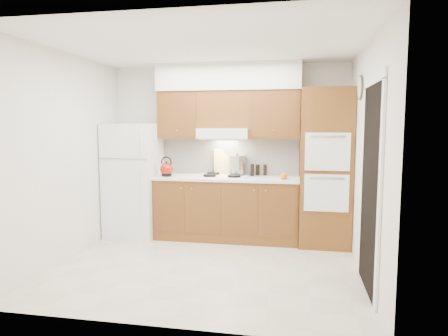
# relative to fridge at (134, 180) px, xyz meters

# --- Properties ---
(floor) EXTENTS (3.60, 3.60, 0.00)m
(floor) POSITION_rel_fridge_xyz_m (1.41, -1.14, -0.86)
(floor) COLOR #BAB2A3
(floor) RESTS_ON ground
(ceiling) EXTENTS (3.60, 3.60, 0.00)m
(ceiling) POSITION_rel_fridge_xyz_m (1.41, -1.14, 1.74)
(ceiling) COLOR white
(ceiling) RESTS_ON wall_back
(wall_back) EXTENTS (3.60, 0.02, 2.60)m
(wall_back) POSITION_rel_fridge_xyz_m (1.41, 0.36, 0.44)
(wall_back) COLOR silver
(wall_back) RESTS_ON floor
(wall_left) EXTENTS (0.02, 3.00, 2.60)m
(wall_left) POSITION_rel_fridge_xyz_m (-0.40, -1.14, 0.44)
(wall_left) COLOR silver
(wall_left) RESTS_ON floor
(wall_right) EXTENTS (0.02, 3.00, 2.60)m
(wall_right) POSITION_rel_fridge_xyz_m (3.21, -1.14, 0.44)
(wall_right) COLOR silver
(wall_right) RESTS_ON floor
(fridge) EXTENTS (0.75, 0.72, 1.72)m
(fridge) POSITION_rel_fridge_xyz_m (0.00, 0.00, 0.00)
(fridge) COLOR white
(fridge) RESTS_ON floor
(base_cabinets) EXTENTS (2.11, 0.60, 0.90)m
(base_cabinets) POSITION_rel_fridge_xyz_m (1.43, 0.06, -0.41)
(base_cabinets) COLOR brown
(base_cabinets) RESTS_ON floor
(countertop) EXTENTS (2.13, 0.62, 0.04)m
(countertop) POSITION_rel_fridge_xyz_m (1.43, 0.05, 0.06)
(countertop) COLOR white
(countertop) RESTS_ON base_cabinets
(backsplash) EXTENTS (2.11, 0.03, 0.56)m
(backsplash) POSITION_rel_fridge_xyz_m (1.43, 0.34, 0.36)
(backsplash) COLOR white
(backsplash) RESTS_ON countertop
(oven_cabinet) EXTENTS (0.70, 0.65, 2.20)m
(oven_cabinet) POSITION_rel_fridge_xyz_m (2.85, 0.03, 0.24)
(oven_cabinet) COLOR brown
(oven_cabinet) RESTS_ON floor
(upper_cab_left) EXTENTS (0.63, 0.33, 0.70)m
(upper_cab_left) POSITION_rel_fridge_xyz_m (0.69, 0.19, 0.99)
(upper_cab_left) COLOR brown
(upper_cab_left) RESTS_ON wall_back
(upper_cab_right) EXTENTS (0.73, 0.33, 0.70)m
(upper_cab_right) POSITION_rel_fridge_xyz_m (2.12, 0.19, 0.99)
(upper_cab_right) COLOR brown
(upper_cab_right) RESTS_ON wall_back
(range_hood) EXTENTS (0.75, 0.45, 0.15)m
(range_hood) POSITION_rel_fridge_xyz_m (1.38, 0.13, 0.71)
(range_hood) COLOR silver
(range_hood) RESTS_ON wall_back
(upper_cab_over_hood) EXTENTS (0.75, 0.33, 0.55)m
(upper_cab_over_hood) POSITION_rel_fridge_xyz_m (1.38, 0.19, 1.06)
(upper_cab_over_hood) COLOR brown
(upper_cab_over_hood) RESTS_ON range_hood
(soffit) EXTENTS (2.13, 0.36, 0.40)m
(soffit) POSITION_rel_fridge_xyz_m (1.43, 0.18, 1.54)
(soffit) COLOR silver
(soffit) RESTS_ON wall_back
(cooktop) EXTENTS (0.74, 0.50, 0.01)m
(cooktop) POSITION_rel_fridge_xyz_m (1.38, 0.07, 0.09)
(cooktop) COLOR white
(cooktop) RESTS_ON countertop
(doorway) EXTENTS (0.02, 0.90, 2.10)m
(doorway) POSITION_rel_fridge_xyz_m (3.19, -1.49, 0.19)
(doorway) COLOR black
(doorway) RESTS_ON floor
(wall_clock) EXTENTS (0.02, 0.30, 0.30)m
(wall_clock) POSITION_rel_fridge_xyz_m (3.19, -0.59, 1.29)
(wall_clock) COLOR #3F3833
(wall_clock) RESTS_ON wall_right
(kettle) EXTENTS (0.23, 0.23, 0.19)m
(kettle) POSITION_rel_fridge_xyz_m (0.55, -0.07, 0.19)
(kettle) COLOR maroon
(kettle) RESTS_ON countertop
(cutting_board) EXTENTS (0.31, 0.18, 0.39)m
(cutting_board) POSITION_rel_fridge_xyz_m (1.34, 0.30, 0.28)
(cutting_board) COLOR tan
(cutting_board) RESTS_ON countertop
(stock_pot) EXTENTS (0.30, 0.30, 0.26)m
(stock_pot) POSITION_rel_fridge_xyz_m (1.56, 0.23, 0.24)
(stock_pot) COLOR silver
(stock_pot) RESTS_ON cooktop
(condiment_a) EXTENTS (0.06, 0.06, 0.18)m
(condiment_a) POSITION_rel_fridge_xyz_m (1.80, 0.20, 0.17)
(condiment_a) COLOR black
(condiment_a) RESTS_ON countertop
(condiment_b) EXTENTS (0.05, 0.05, 0.16)m
(condiment_b) POSITION_rel_fridge_xyz_m (1.98, 0.31, 0.16)
(condiment_b) COLOR black
(condiment_b) RESTS_ON countertop
(condiment_c) EXTENTS (0.07, 0.07, 0.16)m
(condiment_c) POSITION_rel_fridge_xyz_m (1.87, 0.31, 0.16)
(condiment_c) COLOR black
(condiment_c) RESTS_ON countertop
(orange_near) EXTENTS (0.10, 0.10, 0.08)m
(orange_near) POSITION_rel_fridge_xyz_m (2.26, -0.10, 0.12)
(orange_near) COLOR orange
(orange_near) RESTS_ON countertop
(orange_far) EXTENTS (0.11, 0.11, 0.09)m
(orange_far) POSITION_rel_fridge_xyz_m (2.28, -0.05, 0.12)
(orange_far) COLOR #FF9D0D
(orange_far) RESTS_ON countertop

